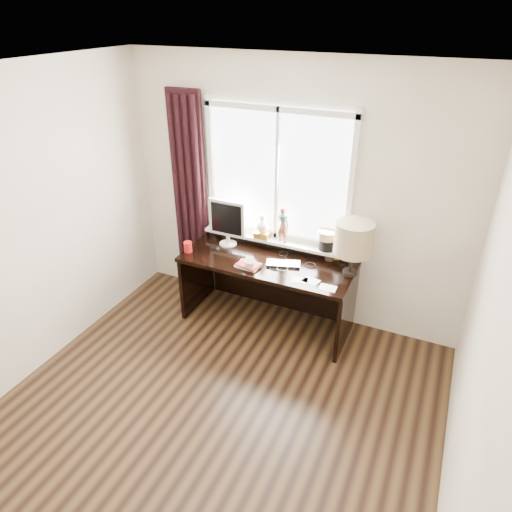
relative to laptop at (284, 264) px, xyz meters
The scene contains 17 objects.
floor 1.78m from the laptop, 92.78° to the right, with size 3.50×4.00×0.00m, color #473019.
ceiling 2.44m from the laptop, 92.78° to the right, with size 3.50×4.00×0.00m, color white.
wall_back 0.67m from the laptop, 101.37° to the left, with size 3.50×2.60×0.00m, color #BFAC90.
wall_right 2.38m from the laptop, 43.94° to the right, with size 4.00×2.60×0.00m, color #BFAC90.
laptop is the anchor object (origin of this frame).
mug 0.34m from the laptop, 140.36° to the right, with size 0.10×0.10×0.10m, color white.
red_cup 0.99m from the laptop, behind, with size 0.08×0.08×0.11m, color #A71311.
window 0.68m from the laptop, 123.58° to the left, with size 1.52×0.20×1.40m.
curtain 1.29m from the laptop, 166.29° to the left, with size 0.38×0.09×2.25m.
desk 0.33m from the laptop, 147.00° to the left, with size 1.70×0.70×0.75m.
monitor 0.75m from the laptop, 167.30° to the left, with size 0.40×0.18×0.49m.
notebook_stack 0.34m from the laptop, 150.19° to the right, with size 0.24×0.19×0.03m.
brush_holder 0.47m from the laptop, 37.57° to the left, with size 0.09×0.09×0.25m.
icon_frame 0.51m from the laptop, 36.32° to the left, with size 0.10×0.04×0.13m.
table_lamp 0.72m from the laptop, ahead, with size 0.35×0.35×0.52m.
loose_papers 0.41m from the laptop, 28.87° to the right, with size 0.43×0.18×0.00m.
desk_cables 0.05m from the laptop, 52.19° to the left, with size 0.45×0.40×0.01m.
Camera 1 is at (1.41, -1.95, 2.95)m, focal length 32.00 mm.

